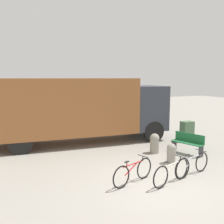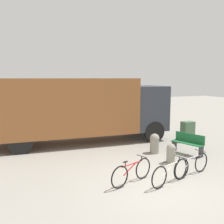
% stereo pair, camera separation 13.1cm
% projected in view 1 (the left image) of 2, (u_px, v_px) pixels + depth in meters
% --- Properties ---
extents(ground_plane, '(60.00, 60.00, 0.00)m').
position_uv_depth(ground_plane, '(156.00, 185.00, 7.83)').
color(ground_plane, gray).
extents(delivery_truck, '(9.35, 3.23, 3.31)m').
position_uv_depth(delivery_truck, '(77.00, 107.00, 12.71)').
color(delivery_truck, '#99592D').
rests_on(delivery_truck, ground).
extents(park_bench, '(0.85, 1.47, 0.90)m').
position_uv_depth(park_bench, '(188.00, 143.00, 11.02)').
color(park_bench, '#1E6638').
rests_on(park_bench, ground).
extents(bicycle_near, '(1.71, 0.69, 0.80)m').
position_uv_depth(bicycle_near, '(133.00, 172.00, 7.91)').
color(bicycle_near, black).
rests_on(bicycle_near, ground).
extents(bicycle_middle, '(1.73, 0.64, 0.80)m').
position_uv_depth(bicycle_middle, '(171.00, 172.00, 7.89)').
color(bicycle_middle, black).
rests_on(bicycle_middle, ground).
extents(bicycle_far, '(1.76, 0.56, 0.80)m').
position_uv_depth(bicycle_far, '(192.00, 164.00, 8.58)').
color(bicycle_far, black).
rests_on(bicycle_far, ground).
extents(bollard_near_bench, '(0.36, 0.36, 0.79)m').
position_uv_depth(bollard_near_bench, '(171.00, 152.00, 9.81)').
color(bollard_near_bench, gray).
rests_on(bollard_near_bench, ground).
extents(bollard_far_bench, '(0.42, 0.42, 0.88)m').
position_uv_depth(bollard_far_bench, '(155.00, 143.00, 11.14)').
color(bollard_far_bench, gray).
rests_on(bollard_far_bench, ground).
extents(utility_box, '(0.63, 0.44, 1.06)m').
position_uv_depth(utility_box, '(187.00, 131.00, 13.21)').
color(utility_box, '#4C6B4C').
rests_on(utility_box, ground).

